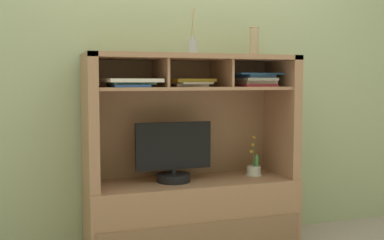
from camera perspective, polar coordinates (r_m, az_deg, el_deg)
back_wall at (r=3.24m, az=-1.51°, el=9.89°), size 6.00×0.02×2.80m
media_console at (r=3.07m, az=-0.05°, el=-8.49°), size 1.35×0.49×1.28m
tv_monitor at (r=2.98m, az=-2.27°, el=-4.42°), size 0.49×0.22×0.38m
potted_orchid at (r=3.22m, az=7.53°, el=-5.95°), size 0.11×0.11×0.27m
magazine_stack_left at (r=3.13m, az=7.63°, el=4.88°), size 0.34×0.28×0.09m
magazine_stack_centre at (r=2.82m, az=-7.53°, el=4.57°), size 0.35×0.31×0.05m
magazine_stack_right at (r=2.99m, az=-0.24°, el=4.58°), size 0.28×0.31×0.05m
diffuser_bottle at (r=2.97m, az=0.08°, el=8.94°), size 0.06×0.06×0.29m
ceramic_vase at (r=3.17m, az=7.57°, el=9.49°), size 0.07×0.07×0.19m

